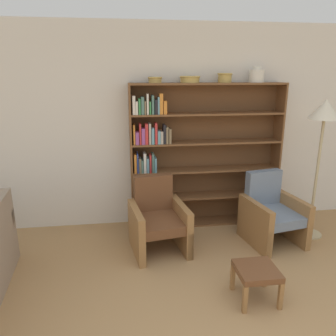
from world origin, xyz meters
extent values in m
cube|color=silver|center=(0.00, 2.82, 1.38)|extent=(12.00, 0.06, 2.75)
cube|color=brown|center=(-0.95, 2.63, 0.99)|extent=(0.02, 0.30, 1.98)
cube|color=brown|center=(1.11, 2.63, 0.99)|extent=(0.02, 0.30, 1.98)
cube|color=brown|center=(0.08, 2.63, 1.97)|extent=(2.03, 0.30, 0.02)
cube|color=brown|center=(0.08, 2.63, 0.01)|extent=(2.03, 0.30, 0.03)
cube|color=brown|center=(0.08, 2.77, 0.99)|extent=(2.03, 0.01, 1.98)
cube|color=#7F6B4C|center=(-0.90, 2.58, 0.14)|extent=(0.03, 0.16, 0.23)
cube|color=orange|center=(-0.87, 2.60, 0.12)|extent=(0.02, 0.20, 0.20)
cube|color=orange|center=(-0.84, 2.57, 0.14)|extent=(0.02, 0.14, 0.24)
cube|color=#334CB2|center=(-0.81, 2.60, 0.14)|extent=(0.02, 0.20, 0.22)
cube|color=#669EB2|center=(-0.78, 2.59, 0.12)|extent=(0.03, 0.17, 0.19)
cube|color=#334CB2|center=(-0.74, 2.59, 0.11)|extent=(0.04, 0.17, 0.16)
cube|color=#994C99|center=(-0.71, 2.57, 0.11)|extent=(0.02, 0.14, 0.17)
cube|color=orange|center=(-0.68, 2.58, 0.16)|extent=(0.03, 0.16, 0.27)
cube|color=#7F6B4C|center=(-0.63, 2.56, 0.13)|extent=(0.04, 0.13, 0.21)
cube|color=#669EB2|center=(-0.59, 2.58, 0.16)|extent=(0.04, 0.15, 0.27)
cube|color=orange|center=(-0.54, 2.57, 0.16)|extent=(0.04, 0.14, 0.28)
cube|color=orange|center=(-0.50, 2.56, 0.15)|extent=(0.03, 0.12, 0.24)
cube|color=#669EB2|center=(-0.47, 2.56, 0.12)|extent=(0.03, 0.13, 0.20)
cube|color=#7F6B4C|center=(-0.44, 2.58, 0.15)|extent=(0.03, 0.15, 0.25)
cube|color=gold|center=(-0.40, 2.58, 0.14)|extent=(0.02, 0.16, 0.23)
cube|color=brown|center=(0.08, 2.63, 0.42)|extent=(2.03, 0.30, 0.03)
cube|color=#B2A899|center=(-0.91, 2.59, 0.53)|extent=(0.02, 0.17, 0.19)
cube|color=#4C756B|center=(-0.87, 2.56, 0.53)|extent=(0.04, 0.12, 0.20)
cube|color=#7F6B4C|center=(-0.83, 2.58, 0.53)|extent=(0.03, 0.15, 0.19)
cube|color=orange|center=(-0.80, 2.57, 0.53)|extent=(0.02, 0.13, 0.19)
cube|color=#B2A899|center=(-0.76, 2.56, 0.52)|extent=(0.04, 0.13, 0.16)
cube|color=black|center=(-0.72, 2.58, 0.54)|extent=(0.03, 0.15, 0.21)
cube|color=#669EB2|center=(-0.68, 2.56, 0.56)|extent=(0.04, 0.13, 0.25)
cube|color=orange|center=(-0.64, 2.59, 0.54)|extent=(0.02, 0.17, 0.20)
cube|color=#4C756B|center=(-0.61, 2.59, 0.58)|extent=(0.03, 0.19, 0.28)
cube|color=#7F6B4C|center=(-0.58, 2.56, 0.56)|extent=(0.02, 0.12, 0.25)
cube|color=brown|center=(0.08, 2.63, 0.81)|extent=(2.03, 0.30, 0.02)
cube|color=orange|center=(-0.90, 2.58, 0.95)|extent=(0.03, 0.15, 0.25)
cube|color=#334CB2|center=(-0.87, 2.59, 0.96)|extent=(0.02, 0.17, 0.27)
cube|color=#7F6B4C|center=(-0.84, 2.57, 0.92)|extent=(0.03, 0.14, 0.20)
cube|color=#4C756B|center=(-0.81, 2.58, 0.91)|extent=(0.03, 0.15, 0.18)
cube|color=white|center=(-0.77, 2.60, 0.95)|extent=(0.03, 0.19, 0.26)
cube|color=#669EB2|center=(-0.73, 2.59, 0.92)|extent=(0.03, 0.18, 0.19)
cube|color=red|center=(-0.70, 2.57, 0.95)|extent=(0.02, 0.13, 0.25)
cube|color=#4C756B|center=(-0.66, 2.57, 0.95)|extent=(0.03, 0.14, 0.25)
cube|color=#669EB2|center=(-0.63, 2.59, 0.92)|extent=(0.03, 0.18, 0.19)
cube|color=brown|center=(0.08, 2.63, 1.20)|extent=(2.03, 0.30, 0.02)
cube|color=orange|center=(-0.90, 2.59, 1.34)|extent=(0.02, 0.17, 0.26)
cube|color=#994C99|center=(-0.86, 2.58, 1.29)|extent=(0.04, 0.16, 0.16)
cube|color=red|center=(-0.82, 2.59, 1.34)|extent=(0.02, 0.18, 0.27)
cube|color=#994C99|center=(-0.79, 2.57, 1.31)|extent=(0.04, 0.13, 0.21)
cube|color=red|center=(-0.74, 2.56, 1.34)|extent=(0.04, 0.12, 0.27)
cube|color=#B2A899|center=(-0.70, 2.58, 1.35)|extent=(0.03, 0.15, 0.27)
cube|color=#669EB2|center=(-0.66, 2.56, 1.32)|extent=(0.03, 0.13, 0.21)
cube|color=red|center=(-0.62, 2.56, 1.35)|extent=(0.03, 0.12, 0.27)
cube|color=#669EB2|center=(-0.58, 2.58, 1.30)|extent=(0.04, 0.15, 0.17)
cube|color=#B2A899|center=(-0.54, 2.60, 1.29)|extent=(0.03, 0.20, 0.17)
cube|color=black|center=(-0.51, 2.58, 1.33)|extent=(0.03, 0.16, 0.25)
cube|color=#7F6B4C|center=(-0.47, 2.58, 1.32)|extent=(0.03, 0.16, 0.22)
cube|color=#7F6B4C|center=(-0.44, 2.58, 1.31)|extent=(0.03, 0.15, 0.20)
cube|color=brown|center=(0.08, 2.63, 1.58)|extent=(2.03, 0.30, 0.02)
cube|color=white|center=(-0.90, 2.58, 1.71)|extent=(0.04, 0.15, 0.23)
cube|color=white|center=(-0.86, 2.57, 1.68)|extent=(0.03, 0.13, 0.17)
cube|color=#388C47|center=(-0.83, 2.59, 1.70)|extent=(0.03, 0.18, 0.20)
cube|color=#4C756B|center=(-0.79, 2.58, 1.71)|extent=(0.04, 0.15, 0.22)
cube|color=#7F6B4C|center=(-0.75, 2.57, 1.68)|extent=(0.02, 0.13, 0.17)
cube|color=white|center=(-0.72, 2.57, 1.73)|extent=(0.02, 0.13, 0.26)
cube|color=#388C47|center=(-0.69, 2.58, 1.68)|extent=(0.02, 0.16, 0.16)
cube|color=#4C756B|center=(-0.66, 2.56, 1.72)|extent=(0.03, 0.12, 0.24)
cube|color=black|center=(-0.61, 2.59, 1.69)|extent=(0.04, 0.17, 0.19)
cube|color=#669EB2|center=(-0.58, 2.57, 1.71)|extent=(0.02, 0.14, 0.22)
cube|color=orange|center=(-0.55, 2.56, 1.73)|extent=(0.04, 0.13, 0.26)
cube|color=orange|center=(-0.50, 2.59, 1.68)|extent=(0.04, 0.18, 0.17)
cylinder|color=tan|center=(-0.62, 2.63, 2.02)|extent=(0.16, 0.16, 0.07)
torus|color=tan|center=(-0.62, 2.63, 2.05)|extent=(0.19, 0.19, 0.02)
cylinder|color=tan|center=(-0.17, 2.63, 2.02)|extent=(0.24, 0.24, 0.08)
torus|color=tan|center=(-0.17, 2.63, 2.06)|extent=(0.27, 0.27, 0.02)
cylinder|color=tan|center=(0.30, 2.63, 2.04)|extent=(0.17, 0.17, 0.12)
torus|color=tan|center=(0.30, 2.63, 2.09)|extent=(0.20, 0.20, 0.02)
cylinder|color=silver|center=(0.73, 2.63, 2.06)|extent=(0.19, 0.19, 0.16)
cylinder|color=silver|center=(0.73, 2.63, 2.16)|extent=(0.11, 0.11, 0.04)
cube|color=olive|center=(-0.33, 1.69, 0.17)|extent=(0.08, 0.08, 0.34)
cube|color=olive|center=(-0.89, 1.60, 0.17)|extent=(0.08, 0.08, 0.34)
cube|color=olive|center=(-0.42, 2.29, 0.17)|extent=(0.08, 0.08, 0.34)
cube|color=olive|center=(-0.98, 2.20, 0.17)|extent=(0.08, 0.08, 0.34)
cube|color=brown|center=(-0.65, 1.94, 0.37)|extent=(0.57, 0.70, 0.12)
cube|color=brown|center=(-0.70, 2.22, 0.64)|extent=(0.49, 0.19, 0.48)
cube|color=olive|center=(-0.38, 1.99, 0.29)|extent=(0.18, 0.68, 0.58)
cube|color=olive|center=(-0.93, 1.90, 0.29)|extent=(0.18, 0.68, 0.58)
cube|color=olive|center=(1.15, 1.70, 0.17)|extent=(0.08, 0.08, 0.34)
cube|color=olive|center=(0.59, 1.59, 0.17)|extent=(0.08, 0.08, 0.34)
cube|color=olive|center=(1.04, 2.30, 0.17)|extent=(0.08, 0.08, 0.34)
cube|color=olive|center=(0.48, 2.19, 0.17)|extent=(0.08, 0.08, 0.34)
cube|color=slate|center=(0.81, 1.94, 0.37)|extent=(0.59, 0.72, 0.12)
cube|color=slate|center=(0.76, 2.22, 0.64)|extent=(0.49, 0.21, 0.48)
cube|color=olive|center=(1.09, 2.00, 0.29)|extent=(0.20, 0.68, 0.58)
cube|color=olive|center=(0.54, 1.89, 0.29)|extent=(0.20, 0.68, 0.58)
cylinder|color=tan|center=(1.41, 2.07, 0.01)|extent=(0.32, 0.32, 0.02)
cylinder|color=tan|center=(1.41, 2.07, 0.79)|extent=(0.04, 0.04, 1.54)
cone|color=beige|center=(1.41, 2.07, 1.68)|extent=(0.39, 0.39, 0.24)
cube|color=olive|center=(-0.01, 1.08, 0.14)|extent=(0.04, 0.04, 0.28)
cube|color=olive|center=(0.33, 1.08, 0.14)|extent=(0.04, 0.04, 0.28)
cube|color=olive|center=(-0.01, 0.74, 0.14)|extent=(0.04, 0.04, 0.28)
cube|color=olive|center=(0.33, 0.74, 0.14)|extent=(0.04, 0.04, 0.28)
cube|color=brown|center=(0.16, 0.91, 0.31)|extent=(0.38, 0.38, 0.06)
camera|label=1|loc=(-1.04, -1.64, 2.11)|focal=35.00mm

